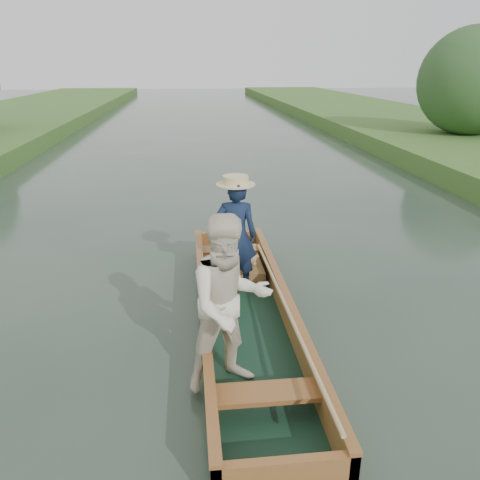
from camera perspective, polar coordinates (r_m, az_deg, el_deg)
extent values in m
plane|color=#283D30|center=(5.91, 0.65, -10.72)|extent=(120.00, 120.00, 0.00)
cylinder|color=#47331E|center=(20.03, 25.79, 12.87)|extent=(0.44, 0.44, 2.08)
sphere|color=#26491D|center=(19.94, 26.46, 16.94)|extent=(3.87, 3.87, 3.87)
cube|color=#133220|center=(5.89, 0.65, -10.39)|extent=(1.10, 5.00, 0.08)
cube|color=olive|center=(5.76, -4.45, -8.94)|extent=(0.08, 5.00, 0.32)
cube|color=olive|center=(5.86, 5.66, -8.38)|extent=(0.08, 5.00, 0.32)
cube|color=olive|center=(8.01, -1.45, -0.08)|extent=(1.10, 0.08, 0.32)
cube|color=olive|center=(3.86, 5.56, -26.74)|extent=(1.10, 0.08, 0.32)
cube|color=olive|center=(5.67, -4.50, -7.36)|extent=(0.10, 5.00, 0.04)
cube|color=olive|center=(5.78, 5.73, -6.82)|extent=(0.10, 5.00, 0.04)
cube|color=olive|center=(7.47, -1.09, -1.16)|extent=(0.94, 0.30, 0.05)
cube|color=olive|center=(4.44, 3.27, -18.12)|extent=(0.94, 0.30, 0.05)
imported|color=#13203D|center=(6.41, -0.52, 0.55)|extent=(0.63, 0.46, 1.59)
cylinder|color=beige|center=(6.19, -0.54, 7.11)|extent=(0.52, 0.52, 0.12)
imported|color=silver|center=(4.44, -1.27, -7.79)|extent=(1.01, 0.89, 1.76)
cube|color=brown|center=(7.04, -0.87, -3.55)|extent=(0.85, 0.90, 0.22)
sphere|color=tan|center=(6.89, 1.32, -2.20)|extent=(0.18, 0.18, 0.18)
sphere|color=tan|center=(6.83, 1.34, -1.17)|extent=(0.14, 0.14, 0.14)
sphere|color=tan|center=(6.80, 0.92, -0.72)|extent=(0.05, 0.05, 0.05)
sphere|color=tan|center=(6.82, 1.76, -0.69)|extent=(0.05, 0.05, 0.05)
sphere|color=tan|center=(6.79, 1.40, -1.45)|extent=(0.05, 0.05, 0.05)
sphere|color=tan|center=(6.85, 0.66, -2.07)|extent=(0.06, 0.06, 0.06)
sphere|color=tan|center=(6.88, 2.02, -2.02)|extent=(0.06, 0.06, 0.06)
sphere|color=tan|center=(6.89, 0.96, -2.90)|extent=(0.07, 0.07, 0.07)
sphere|color=tan|center=(6.90, 1.72, -2.86)|extent=(0.07, 0.07, 0.07)
cylinder|color=silver|center=(7.45, -2.46, -1.00)|extent=(0.07, 0.07, 0.01)
cylinder|color=silver|center=(7.43, -2.46, -0.72)|extent=(0.01, 0.01, 0.08)
ellipsoid|color=silver|center=(7.41, -2.47, -0.32)|extent=(0.09, 0.09, 0.05)
cylinder|color=tan|center=(5.48, 5.57, -7.97)|extent=(0.04, 4.24, 0.19)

